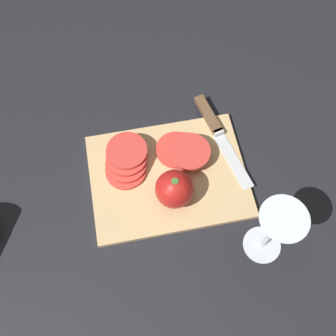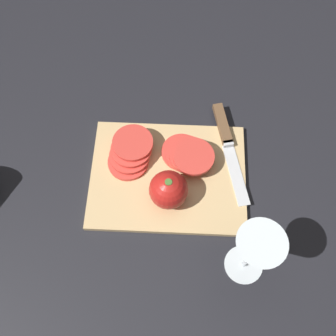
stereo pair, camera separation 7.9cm
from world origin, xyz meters
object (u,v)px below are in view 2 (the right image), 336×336
object	(u,v)px
tomato_slice_stack_far	(130,152)
tomato_slice_stack_near	(188,154)
wine_glass	(256,250)
whole_tomato	(168,190)
knife	(225,134)

from	to	relation	value
tomato_slice_stack_far	tomato_slice_stack_near	bearing A→B (deg)	-179.43
wine_glass	whole_tomato	xyz separation A→B (m)	(0.15, -0.13, -0.07)
whole_tomato	knife	bearing A→B (deg)	-128.06
knife	tomato_slice_stack_far	bearing A→B (deg)	-86.27
wine_glass	tomato_slice_stack_far	xyz separation A→B (m)	(0.23, -0.22, -0.09)
knife	tomato_slice_stack_far	distance (m)	0.21
knife	tomato_slice_stack_near	xyz separation A→B (m)	(0.08, 0.06, 0.01)
knife	tomato_slice_stack_near	size ratio (longest dim) A/B	2.18
whole_tomato	wine_glass	bearing A→B (deg)	139.44
wine_glass	knife	distance (m)	0.30
wine_glass	knife	bearing A→B (deg)	-83.34
whole_tomato	tomato_slice_stack_far	world-z (taller)	whole_tomato
wine_glass	tomato_slice_stack_far	size ratio (longest dim) A/B	1.42
wine_glass	whole_tomato	size ratio (longest dim) A/B	2.14
whole_tomato	tomato_slice_stack_near	bearing A→B (deg)	-111.58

